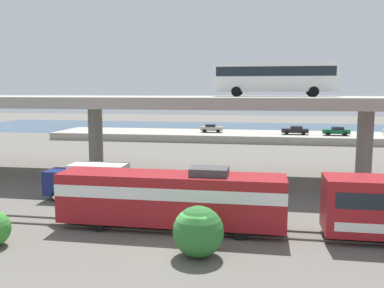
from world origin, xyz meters
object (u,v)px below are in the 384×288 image
object	(u,v)px
service_truck_west	(89,180)
parked_car_2	(295,130)
transit_bus_on_overpass	(275,76)
parked_car_1	(212,128)
parked_car_3	(336,131)
train_locomotive	(160,196)

from	to	relation	value
service_truck_west	parked_car_2	size ratio (longest dim) A/B	1.48
transit_bus_on_overpass	parked_car_2	distance (m)	33.73
parked_car_1	parked_car_3	world-z (taller)	same
train_locomotive	service_truck_west	xyz separation A→B (m)	(-7.58, 6.09, -0.56)
transit_bus_on_overpass	parked_car_1	xyz separation A→B (m)	(-10.55, 33.61, -8.42)
transit_bus_on_overpass	parked_car_2	bearing A→B (deg)	82.22
parked_car_1	parked_car_3	bearing A→B (deg)	-4.26
parked_car_2	parked_car_3	distance (m)	6.91
parked_car_2	parked_car_3	bearing A→B (deg)	176.80
train_locomotive	parked_car_1	xyz separation A→B (m)	(-2.99, 50.91, -0.14)
service_truck_west	parked_car_1	xyz separation A→B (m)	(4.59, 44.82, 0.42)
service_truck_west	parked_car_2	xyz separation A→B (m)	(19.56, 43.58, 0.42)
parked_car_1	service_truck_west	bearing A→B (deg)	-95.84
parked_car_2	transit_bus_on_overpass	bearing A→B (deg)	82.22
parked_car_1	parked_car_3	xyz separation A→B (m)	(21.87, -1.63, 0.00)
service_truck_west	parked_car_3	world-z (taller)	service_truck_west
transit_bus_on_overpass	parked_car_3	xyz separation A→B (m)	(11.32, 31.98, -8.42)
transit_bus_on_overpass	service_truck_west	xyz separation A→B (m)	(-15.14, -11.21, -8.84)
train_locomotive	parked_car_1	world-z (taller)	train_locomotive
parked_car_3	parked_car_1	bearing A→B (deg)	-4.26
transit_bus_on_overpass	parked_car_2	xyz separation A→B (m)	(4.42, 32.36, -8.42)
train_locomotive	parked_car_2	world-z (taller)	train_locomotive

